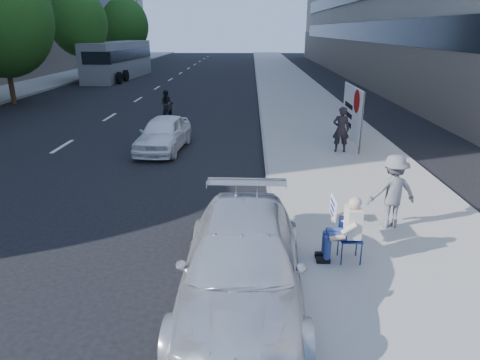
{
  "coord_description": "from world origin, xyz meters",
  "views": [
    {
      "loc": [
        0.91,
        -8.15,
        4.35
      ],
      "look_at": [
        0.69,
        0.76,
        1.21
      ],
      "focal_mm": 32.0,
      "sensor_mm": 36.0,
      "label": 1
    }
  ],
  "objects_px": {
    "pedestrian_woman": "(341,129)",
    "motorcycle": "(167,105)",
    "bus": "(119,60)",
    "seated_protester": "(345,225)",
    "jogger": "(393,191)",
    "protest_banner": "(352,112)",
    "parked_sedan": "(242,264)",
    "white_sedan_near": "(163,133)"
  },
  "relations": [
    {
      "from": "pedestrian_woman",
      "to": "motorcycle",
      "type": "height_order",
      "value": "pedestrian_woman"
    },
    {
      "from": "pedestrian_woman",
      "to": "bus",
      "type": "bearing_deg",
      "value": -54.59
    },
    {
      "from": "seated_protester",
      "to": "jogger",
      "type": "distance_m",
      "value": 2.05
    },
    {
      "from": "protest_banner",
      "to": "bus",
      "type": "distance_m",
      "value": 29.54
    },
    {
      "from": "seated_protester",
      "to": "jogger",
      "type": "height_order",
      "value": "jogger"
    },
    {
      "from": "seated_protester",
      "to": "bus",
      "type": "distance_m",
      "value": 36.52
    },
    {
      "from": "motorcycle",
      "to": "bus",
      "type": "distance_m",
      "value": 20.58
    },
    {
      "from": "seated_protester",
      "to": "motorcycle",
      "type": "relative_size",
      "value": 0.64
    },
    {
      "from": "jogger",
      "to": "pedestrian_woman",
      "type": "height_order",
      "value": "jogger"
    },
    {
      "from": "protest_banner",
      "to": "parked_sedan",
      "type": "distance_m",
      "value": 10.93
    },
    {
      "from": "pedestrian_woman",
      "to": "parked_sedan",
      "type": "xyz_separation_m",
      "value": [
        -3.37,
        -8.96,
        -0.26
      ]
    },
    {
      "from": "pedestrian_woman",
      "to": "bus",
      "type": "distance_m",
      "value": 30.22
    },
    {
      "from": "seated_protester",
      "to": "white_sedan_near",
      "type": "height_order",
      "value": "seated_protester"
    },
    {
      "from": "protest_banner",
      "to": "bus",
      "type": "relative_size",
      "value": 0.25
    },
    {
      "from": "pedestrian_woman",
      "to": "parked_sedan",
      "type": "bearing_deg",
      "value": 73.81
    },
    {
      "from": "parked_sedan",
      "to": "white_sedan_near",
      "type": "xyz_separation_m",
      "value": [
        -3.17,
        9.57,
        -0.07
      ]
    },
    {
      "from": "jogger",
      "to": "motorcycle",
      "type": "relative_size",
      "value": 0.82
    },
    {
      "from": "protest_banner",
      "to": "white_sedan_near",
      "type": "xyz_separation_m",
      "value": [
        -7.15,
        -0.58,
        -0.75
      ]
    },
    {
      "from": "protest_banner",
      "to": "motorcycle",
      "type": "bearing_deg",
      "value": 144.85
    },
    {
      "from": "pedestrian_woman",
      "to": "parked_sedan",
      "type": "distance_m",
      "value": 9.58
    },
    {
      "from": "motorcycle",
      "to": "parked_sedan",
      "type": "bearing_deg",
      "value": -78.87
    },
    {
      "from": "jogger",
      "to": "motorcycle",
      "type": "xyz_separation_m",
      "value": [
        -7.47,
        13.2,
        -0.35
      ]
    },
    {
      "from": "pedestrian_woman",
      "to": "protest_banner",
      "type": "xyz_separation_m",
      "value": [
        0.61,
        1.19,
        0.43
      ]
    },
    {
      "from": "parked_sedan",
      "to": "white_sedan_near",
      "type": "relative_size",
      "value": 1.3
    },
    {
      "from": "motorcycle",
      "to": "bus",
      "type": "xyz_separation_m",
      "value": [
        -8.0,
        18.94,
        1.0
      ]
    },
    {
      "from": "pedestrian_woman",
      "to": "protest_banner",
      "type": "distance_m",
      "value": 1.41
    },
    {
      "from": "jogger",
      "to": "white_sedan_near",
      "type": "distance_m",
      "value": 9.4
    },
    {
      "from": "seated_protester",
      "to": "pedestrian_woman",
      "type": "xyz_separation_m",
      "value": [
        1.45,
        7.78,
        0.1
      ]
    },
    {
      "from": "seated_protester",
      "to": "protest_banner",
      "type": "height_order",
      "value": "protest_banner"
    },
    {
      "from": "parked_sedan",
      "to": "bus",
      "type": "distance_m",
      "value": 36.95
    },
    {
      "from": "motorcycle",
      "to": "white_sedan_near",
      "type": "bearing_deg",
      "value": -84.37
    },
    {
      "from": "motorcycle",
      "to": "bus",
      "type": "height_order",
      "value": "bus"
    },
    {
      "from": "pedestrian_woman",
      "to": "protest_banner",
      "type": "height_order",
      "value": "protest_banner"
    },
    {
      "from": "pedestrian_woman",
      "to": "motorcycle",
      "type": "bearing_deg",
      "value": -38.16
    },
    {
      "from": "seated_protester",
      "to": "pedestrian_woman",
      "type": "distance_m",
      "value": 7.92
    },
    {
      "from": "jogger",
      "to": "bus",
      "type": "xyz_separation_m",
      "value": [
        -15.46,
        32.14,
        0.65
      ]
    },
    {
      "from": "jogger",
      "to": "bus",
      "type": "distance_m",
      "value": 35.67
    },
    {
      "from": "white_sedan_near",
      "to": "motorcycle",
      "type": "height_order",
      "value": "motorcycle"
    },
    {
      "from": "white_sedan_near",
      "to": "bus",
      "type": "bearing_deg",
      "value": 114.29
    },
    {
      "from": "parked_sedan",
      "to": "motorcycle",
      "type": "relative_size",
      "value": 2.4
    },
    {
      "from": "bus",
      "to": "jogger",
      "type": "bearing_deg",
      "value": -60.54
    },
    {
      "from": "seated_protester",
      "to": "white_sedan_near",
      "type": "bearing_deg",
      "value": 121.21
    }
  ]
}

